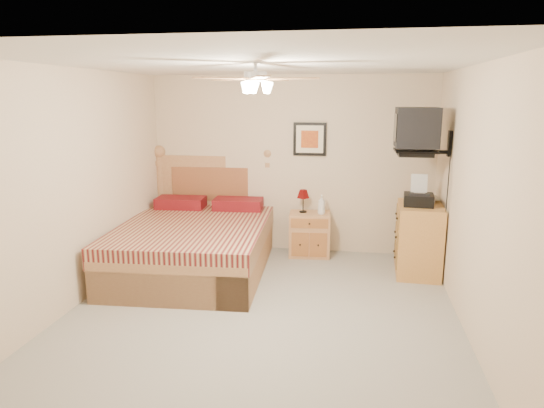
{
  "coord_description": "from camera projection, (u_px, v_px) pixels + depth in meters",
  "views": [
    {
      "loc": [
        0.89,
        -4.56,
        2.21
      ],
      "look_at": [
        -0.04,
        0.9,
        0.97
      ],
      "focal_mm": 32.0,
      "sensor_mm": 36.0,
      "label": 1
    }
  ],
  "objects": [
    {
      "name": "wall_tv",
      "position": [
        430.0,
        131.0,
        5.62
      ],
      "size": [
        0.56,
        0.46,
        0.58
      ],
      "primitive_type": null,
      "color": "black",
      "rests_on": "wall_right"
    },
    {
      "name": "floor",
      "position": [
        261.0,
        314.0,
        5.02
      ],
      "size": [
        4.5,
        4.5,
        0.0
      ],
      "primitive_type": "plane",
      "color": "gray",
      "rests_on": "ground"
    },
    {
      "name": "table_lamp",
      "position": [
        303.0,
        201.0,
        6.78
      ],
      "size": [
        0.19,
        0.19,
        0.32
      ],
      "primitive_type": null,
      "rotation": [
        0.0,
        0.0,
        0.09
      ],
      "color": "#590607",
      "rests_on": "nightstand"
    },
    {
      "name": "dresser",
      "position": [
        419.0,
        239.0,
        6.09
      ],
      "size": [
        0.55,
        0.78,
        0.89
      ],
      "primitive_type": "cube",
      "rotation": [
        0.0,
        0.0,
        -0.04
      ],
      "color": "#B37938",
      "rests_on": "ground"
    },
    {
      "name": "ceiling_fan",
      "position": [
        255.0,
        79.0,
        4.31
      ],
      "size": [
        1.14,
        1.14,
        0.28
      ],
      "primitive_type": null,
      "color": "silver",
      "rests_on": "ceiling"
    },
    {
      "name": "wall_left",
      "position": [
        73.0,
        190.0,
        5.07
      ],
      "size": [
        0.04,
        4.5,
        2.5
      ],
      "primitive_type": "cube",
      "color": "beige",
      "rests_on": "ground"
    },
    {
      "name": "magazine_upper",
      "position": [
        422.0,
        198.0,
        6.22
      ],
      "size": [
        0.23,
        0.3,
        0.02
      ],
      "primitive_type": "imported",
      "rotation": [
        0.0,
        0.0,
        0.07
      ],
      "color": "gray",
      "rests_on": "magazine_lower"
    },
    {
      "name": "wall_back",
      "position": [
        291.0,
        165.0,
        6.91
      ],
      "size": [
        4.0,
        0.04,
        2.5
      ],
      "primitive_type": "cube",
      "color": "beige",
      "rests_on": "ground"
    },
    {
      "name": "wall_right",
      "position": [
        476.0,
        204.0,
        4.41
      ],
      "size": [
        0.04,
        4.5,
        2.5
      ],
      "primitive_type": "cube",
      "color": "beige",
      "rests_on": "ground"
    },
    {
      "name": "bed",
      "position": [
        193.0,
        214.0,
        6.11
      ],
      "size": [
        1.9,
        2.42,
        1.5
      ],
      "primitive_type": null,
      "rotation": [
        0.0,
        0.0,
        0.06
      ],
      "color": "#A56D49",
      "rests_on": "ground"
    },
    {
      "name": "magazine_lower",
      "position": [
        419.0,
        200.0,
        6.21
      ],
      "size": [
        0.22,
        0.28,
        0.02
      ],
      "primitive_type": "imported",
      "rotation": [
        0.0,
        0.0,
        -0.13
      ],
      "color": "beige",
      "rests_on": "dresser"
    },
    {
      "name": "ceiling",
      "position": [
        260.0,
        64.0,
        4.47
      ],
      "size": [
        4.0,
        4.5,
        0.04
      ],
      "primitive_type": "cube",
      "color": "white",
      "rests_on": "ground"
    },
    {
      "name": "wall_front",
      "position": [
        180.0,
        280.0,
        2.58
      ],
      "size": [
        4.0,
        0.04,
        2.5
      ],
      "primitive_type": "cube",
      "color": "beige",
      "rests_on": "ground"
    },
    {
      "name": "fax_machine",
      "position": [
        419.0,
        191.0,
        5.92
      ],
      "size": [
        0.38,
        0.4,
        0.37
      ],
      "primitive_type": null,
      "rotation": [
        0.0,
        0.0,
        -0.08
      ],
      "color": "black",
      "rests_on": "dresser"
    },
    {
      "name": "lotion_bottle",
      "position": [
        321.0,
        205.0,
        6.68
      ],
      "size": [
        0.12,
        0.12,
        0.27
      ],
      "primitive_type": "imported",
      "rotation": [
        0.0,
        0.0,
        0.14
      ],
      "color": "silver",
      "rests_on": "nightstand"
    },
    {
      "name": "nightstand",
      "position": [
        310.0,
        234.0,
        6.83
      ],
      "size": [
        0.59,
        0.46,
        0.61
      ],
      "primitive_type": "cube",
      "rotation": [
        0.0,
        0.0,
        0.07
      ],
      "color": "#B77F4F",
      "rests_on": "ground"
    },
    {
      "name": "framed_picture",
      "position": [
        310.0,
        139.0,
        6.76
      ],
      "size": [
        0.46,
        0.04,
        0.46
      ],
      "primitive_type": "cube",
      "color": "black",
      "rests_on": "wall_back"
    }
  ]
}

